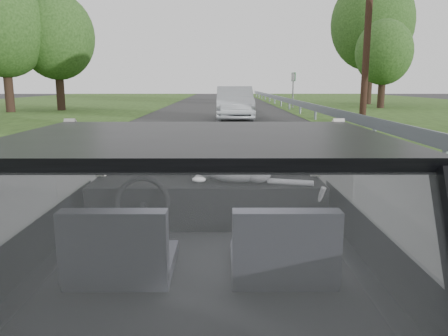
{
  "coord_description": "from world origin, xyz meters",
  "views": [
    {
      "loc": [
        0.1,
        -2.32,
        1.66
      ],
      "look_at": [
        0.11,
        0.59,
        1.1
      ],
      "focal_mm": 35.0,
      "sensor_mm": 36.0,
      "label": 1
    }
  ],
  "objects_px": {
    "utility_pole": "(368,16)",
    "other_car": "(235,103)",
    "highway_sign": "(293,91)",
    "cat": "(236,169)",
    "subject_car": "(204,253)"
  },
  "relations": [
    {
      "from": "utility_pole",
      "to": "other_car",
      "type": "bearing_deg",
      "value": 171.16
    },
    {
      "from": "other_car",
      "to": "highway_sign",
      "type": "xyz_separation_m",
      "value": [
        4.22,
        9.61,
        0.42
      ]
    },
    {
      "from": "cat",
      "to": "highway_sign",
      "type": "relative_size",
      "value": 0.26
    },
    {
      "from": "highway_sign",
      "to": "utility_pole",
      "type": "height_order",
      "value": "utility_pole"
    },
    {
      "from": "highway_sign",
      "to": "utility_pole",
      "type": "distance_m",
      "value": 11.09
    },
    {
      "from": "other_car",
      "to": "highway_sign",
      "type": "distance_m",
      "value": 10.5
    },
    {
      "from": "subject_car",
      "to": "cat",
      "type": "height_order",
      "value": "subject_car"
    },
    {
      "from": "other_car",
      "to": "subject_car",
      "type": "bearing_deg",
      "value": -92.29
    },
    {
      "from": "cat",
      "to": "other_car",
      "type": "relative_size",
      "value": 0.13
    },
    {
      "from": "other_car",
      "to": "highway_sign",
      "type": "relative_size",
      "value": 1.96
    },
    {
      "from": "subject_car",
      "to": "utility_pole",
      "type": "xyz_separation_m",
      "value": [
        6.34,
        17.12,
        3.75
      ]
    },
    {
      "from": "utility_pole",
      "to": "cat",
      "type": "bearing_deg",
      "value": -110.37
    },
    {
      "from": "utility_pole",
      "to": "highway_sign",
      "type": "bearing_deg",
      "value": 97.88
    },
    {
      "from": "cat",
      "to": "highway_sign",
      "type": "distance_m",
      "value": 27.44
    },
    {
      "from": "cat",
      "to": "other_car",
      "type": "bearing_deg",
      "value": 97.78
    }
  ]
}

